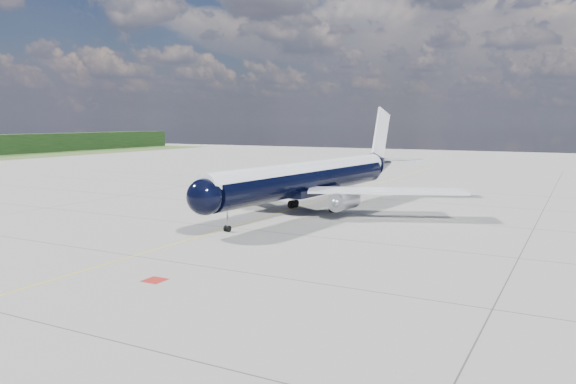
{
  "coord_description": "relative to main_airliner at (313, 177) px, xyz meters",
  "views": [
    {
      "loc": [
        34.66,
        -41.15,
        11.78
      ],
      "look_at": [
        5.8,
        13.0,
        4.0
      ],
      "focal_mm": 35.0,
      "sensor_mm": 36.0,
      "label": 1
    }
  ],
  "objects": [
    {
      "name": "main_airliner",
      "position": [
        0.0,
        0.0,
        0.0
      ],
      "size": [
        39.85,
        48.71,
        14.07
      ],
      "rotation": [
        0.0,
        0.0,
        -0.1
      ],
      "color": "black",
      "rests_on": "ground"
    },
    {
      "name": "taxiway_centerline",
      "position": [
        -2.84,
        -0.57,
        -4.36
      ],
      "size": [
        0.16,
        160.0,
        0.01
      ],
      "primitive_type": "cube",
      "color": "yellow",
      "rests_on": "ground"
    },
    {
      "name": "red_marking",
      "position": [
        3.96,
        -35.57,
        -4.36
      ],
      "size": [
        1.6,
        1.6,
        0.01
      ],
      "primitive_type": "cube",
      "color": "maroon",
      "rests_on": "ground"
    },
    {
      "name": "ground",
      "position": [
        -2.84,
        4.43,
        -4.37
      ],
      "size": [
        320.0,
        320.0,
        0.0
      ],
      "primitive_type": "plane",
      "color": "gray",
      "rests_on": "ground"
    }
  ]
}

